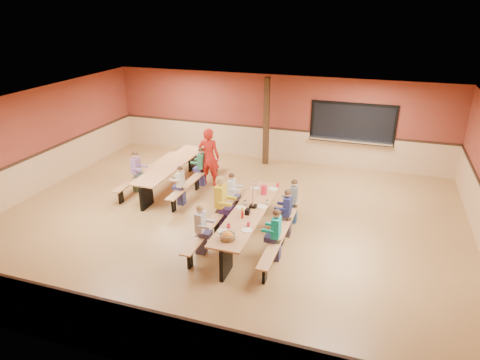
% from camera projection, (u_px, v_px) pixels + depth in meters
% --- Properties ---
extents(ground, '(12.00, 12.00, 0.00)m').
position_uv_depth(ground, '(228.00, 220.00, 11.15)').
color(ground, olive).
rests_on(ground, ground).
extents(room_envelope, '(12.04, 10.04, 3.02)m').
position_uv_depth(room_envelope, '(228.00, 196.00, 10.88)').
color(room_envelope, maroon).
rests_on(room_envelope, ground).
extents(kitchen_pass_through, '(2.78, 0.28, 1.38)m').
position_uv_depth(kitchen_pass_through, '(352.00, 125.00, 14.15)').
color(kitchen_pass_through, black).
rests_on(kitchen_pass_through, ground).
extents(structural_post, '(0.18, 0.18, 3.00)m').
position_uv_depth(structural_post, '(266.00, 122.00, 14.48)').
color(structural_post, '#301D10').
rests_on(structural_post, ground).
extents(cafeteria_table_main, '(1.91, 3.70, 0.74)m').
position_uv_depth(cafeteria_table_main, '(249.00, 219.00, 10.10)').
color(cafeteria_table_main, '#AF7345').
rests_on(cafeteria_table_main, ground).
extents(cafeteria_table_second, '(1.91, 3.70, 0.74)m').
position_uv_depth(cafeteria_table_second, '(172.00, 170.00, 13.02)').
color(cafeteria_table_second, '#AF7345').
rests_on(cafeteria_table_second, ground).
extents(seated_child_white_left, '(0.36, 0.30, 1.19)m').
position_uv_depth(seated_child_white_left, '(201.00, 229.00, 9.49)').
color(seated_child_white_left, silver).
rests_on(seated_child_white_left, ground).
extents(seated_adult_yellow, '(0.45, 0.37, 1.37)m').
position_uv_depth(seated_adult_yellow, '(221.00, 203.00, 10.54)').
color(seated_adult_yellow, yellow).
rests_on(seated_adult_yellow, ground).
extents(seated_child_grey_left, '(0.34, 0.28, 1.14)m').
position_uv_depth(seated_child_grey_left, '(232.00, 194.00, 11.29)').
color(seated_child_grey_left, silver).
rests_on(seated_child_grey_left, ground).
extents(seated_child_teal_right, '(0.37, 0.30, 1.20)m').
position_uv_depth(seated_child_teal_right, '(276.00, 235.00, 9.25)').
color(seated_child_teal_right, '#0D9C91').
rests_on(seated_child_teal_right, ground).
extents(seated_child_navy_right, '(0.36, 0.30, 1.20)m').
position_uv_depth(seated_child_navy_right, '(287.00, 213.00, 10.21)').
color(seated_child_navy_right, navy).
rests_on(seated_child_navy_right, ground).
extents(seated_child_char_right, '(0.35, 0.28, 1.16)m').
position_uv_depth(seated_child_char_right, '(293.00, 201.00, 10.85)').
color(seated_child_char_right, '#53595D').
rests_on(seated_child_char_right, ground).
extents(seated_child_purple_sec, '(0.38, 0.31, 1.23)m').
position_uv_depth(seated_child_purple_sec, '(136.00, 172.00, 12.66)').
color(seated_child_purple_sec, '#855C93').
rests_on(seated_child_purple_sec, ground).
extents(seated_child_green_sec, '(0.36, 0.30, 1.19)m').
position_uv_depth(seated_child_green_sec, '(201.00, 167.00, 13.08)').
color(seated_child_green_sec, '#2F7351').
rests_on(seated_child_green_sec, ground).
extents(seated_child_tan_sec, '(0.33, 0.27, 1.12)m').
position_uv_depth(seated_child_tan_sec, '(181.00, 186.00, 11.83)').
color(seated_child_tan_sec, beige).
rests_on(seated_child_tan_sec, ground).
extents(standing_woman, '(0.70, 0.49, 1.82)m').
position_uv_depth(standing_woman, '(209.00, 157.00, 12.98)').
color(standing_woman, '#B31B14').
rests_on(standing_woman, ground).
extents(punch_pitcher, '(0.16, 0.16, 0.22)m').
position_uv_depth(punch_pitcher, '(264.00, 190.00, 10.85)').
color(punch_pitcher, red).
rests_on(punch_pitcher, cafeteria_table_main).
extents(chip_bowl, '(0.32, 0.32, 0.15)m').
position_uv_depth(chip_bowl, '(228.00, 236.00, 8.79)').
color(chip_bowl, orange).
rests_on(chip_bowl, cafeteria_table_main).
extents(napkin_dispenser, '(0.10, 0.14, 0.13)m').
position_uv_depth(napkin_dispenser, '(248.00, 212.00, 9.83)').
color(napkin_dispenser, black).
rests_on(napkin_dispenser, cafeteria_table_main).
extents(condiment_mustard, '(0.06, 0.06, 0.17)m').
position_uv_depth(condiment_mustard, '(242.00, 211.00, 9.83)').
color(condiment_mustard, yellow).
rests_on(condiment_mustard, cafeteria_table_main).
extents(condiment_ketchup, '(0.06, 0.06, 0.17)m').
position_uv_depth(condiment_ketchup, '(242.00, 215.00, 9.65)').
color(condiment_ketchup, '#B2140F').
rests_on(condiment_ketchup, cafeteria_table_main).
extents(table_paddle, '(0.16, 0.16, 0.56)m').
position_uv_depth(table_paddle, '(253.00, 202.00, 10.13)').
color(table_paddle, black).
rests_on(table_paddle, cafeteria_table_main).
extents(place_settings, '(0.65, 3.30, 0.11)m').
position_uv_depth(place_settings, '(249.00, 209.00, 9.99)').
color(place_settings, beige).
rests_on(place_settings, cafeteria_table_main).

